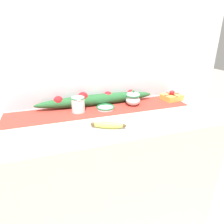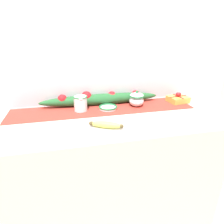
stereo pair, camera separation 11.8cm
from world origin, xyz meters
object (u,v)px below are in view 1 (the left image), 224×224
(gift_box, at_px, (172,97))
(banana, at_px, (108,125))
(spoon, at_px, (147,115))
(sugar_bowl, at_px, (133,98))
(small_dish, at_px, (106,108))
(cream_pitcher, at_px, (78,104))

(gift_box, bearing_deg, banana, -153.50)
(spoon, bearing_deg, gift_box, 18.50)
(spoon, xyz_separation_m, gift_box, (0.34, 0.22, 0.02))
(sugar_bowl, xyz_separation_m, spoon, (0.01, -0.20, -0.05))
(small_dish, bearing_deg, sugar_bowl, 2.36)
(small_dish, distance_m, gift_box, 0.57)
(spoon, bearing_deg, cream_pitcher, 140.13)
(sugar_bowl, distance_m, banana, 0.42)
(cream_pitcher, relative_size, sugar_bowl, 0.96)
(sugar_bowl, height_order, spoon, sugar_bowl)
(banana, bearing_deg, gift_box, 26.50)
(spoon, bearing_deg, sugar_bowl, 79.67)
(sugar_bowl, distance_m, gift_box, 0.35)
(sugar_bowl, distance_m, small_dish, 0.22)
(banana, bearing_deg, spoon, 18.44)
(cream_pitcher, xyz_separation_m, banana, (0.12, -0.30, -0.04))
(banana, bearing_deg, small_dish, 76.06)
(gift_box, bearing_deg, cream_pitcher, -178.84)
(small_dish, distance_m, spoon, 0.30)
(small_dish, xyz_separation_m, banana, (-0.07, -0.29, 0.01))
(banana, relative_size, spoon, 1.03)
(spoon, relative_size, gift_box, 1.21)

